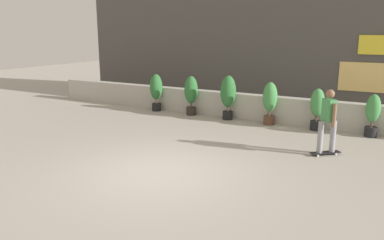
# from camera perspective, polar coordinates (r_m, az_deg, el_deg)

# --- Properties ---
(ground_plane) EXTENTS (48.00, 48.00, 0.00)m
(ground_plane) POSITION_cam_1_polar(r_m,az_deg,el_deg) (8.72, -4.89, -7.75)
(ground_plane) COLOR #A8A093
(planter_wall) EXTENTS (18.00, 0.40, 0.90)m
(planter_wall) POSITION_cam_1_polar(r_m,az_deg,el_deg) (13.78, 9.23, 1.91)
(planter_wall) COLOR #B2ADA3
(planter_wall) RESTS_ON ground
(building_backdrop) EXTENTS (20.00, 2.08, 6.50)m
(building_backdrop) POSITION_cam_1_polar(r_m,az_deg,el_deg) (17.33, 14.33, 13.28)
(building_backdrop) COLOR #4C4947
(building_backdrop) RESTS_ON ground
(potted_plant_0) EXTENTS (0.49, 0.49, 1.46)m
(potted_plant_0) POSITION_cam_1_polar(r_m,az_deg,el_deg) (15.10, -5.38, 4.52)
(potted_plant_0) COLOR black
(potted_plant_0) RESTS_ON ground
(potted_plant_1) EXTENTS (0.50, 0.50, 1.47)m
(potted_plant_1) POSITION_cam_1_polar(r_m,az_deg,el_deg) (14.27, -0.14, 4.12)
(potted_plant_1) COLOR #2D2823
(potted_plant_1) RESTS_ON ground
(potted_plant_2) EXTENTS (0.55, 0.55, 1.58)m
(potted_plant_2) POSITION_cam_1_polar(r_m,az_deg,el_deg) (13.59, 5.41, 3.91)
(potted_plant_2) COLOR black
(potted_plant_2) RESTS_ON ground
(potted_plant_3) EXTENTS (0.48, 0.48, 1.44)m
(potted_plant_3) POSITION_cam_1_polar(r_m,az_deg,el_deg) (13.07, 11.55, 2.90)
(potted_plant_3) COLOR brown
(potted_plant_3) RESTS_ON ground
(potted_plant_4) EXTENTS (0.44, 0.44, 1.34)m
(potted_plant_4) POSITION_cam_1_polar(r_m,az_deg,el_deg) (12.70, 18.19, 1.87)
(potted_plant_4) COLOR black
(potted_plant_4) RESTS_ON ground
(potted_plant_5) EXTENTS (0.41, 0.41, 1.30)m
(potted_plant_5) POSITION_cam_1_polar(r_m,az_deg,el_deg) (12.51, 25.37, 0.90)
(potted_plant_5) COLOR black
(potted_plant_5) RESTS_ON ground
(skater_by_wall_left) EXTENTS (0.72, 0.70, 1.70)m
(skater_by_wall_left) POSITION_cam_1_polar(r_m,az_deg,el_deg) (10.17, 19.66, 0.11)
(skater_by_wall_left) COLOR black
(skater_by_wall_left) RESTS_ON ground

